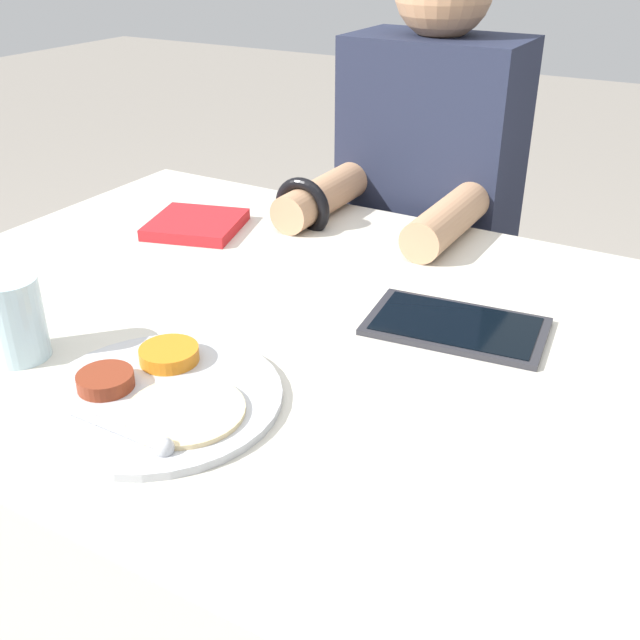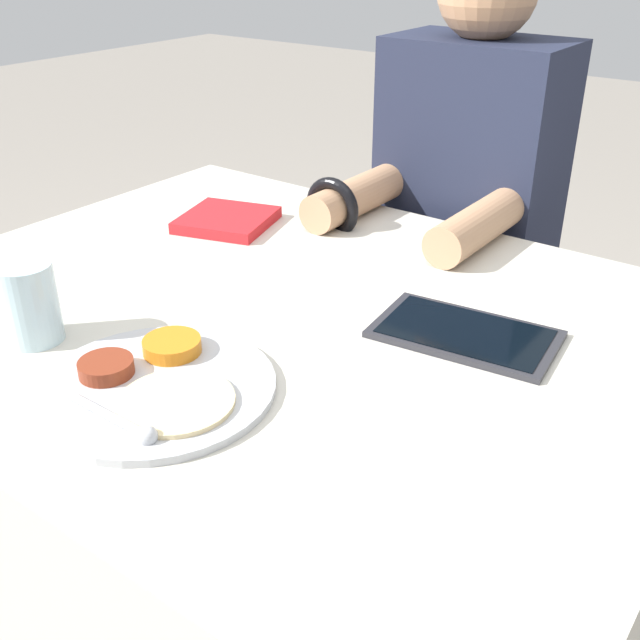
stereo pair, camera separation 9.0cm
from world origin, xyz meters
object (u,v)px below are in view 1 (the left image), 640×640
(red_notebook, at_px, (196,225))
(person_diner, at_px, (422,261))
(drinking_glass, at_px, (14,319))
(thali_tray, at_px, (159,395))
(tablet_device, at_px, (456,326))

(red_notebook, distance_m, person_diner, 0.50)
(drinking_glass, bearing_deg, red_notebook, 100.33)
(person_diner, height_order, drinking_glass, person_diner)
(thali_tray, bearing_deg, tablet_device, 54.91)
(tablet_device, distance_m, drinking_glass, 0.57)
(person_diner, distance_m, drinking_glass, 0.89)
(red_notebook, bearing_deg, drinking_glass, -79.67)
(thali_tray, height_order, drinking_glass, drinking_glass)
(tablet_device, distance_m, person_diner, 0.58)
(thali_tray, relative_size, red_notebook, 1.49)
(thali_tray, xyz_separation_m, drinking_glass, (-0.22, -0.01, 0.05))
(tablet_device, xyz_separation_m, person_diner, (-0.25, 0.50, -0.15))
(thali_tray, xyz_separation_m, person_diner, (-0.02, 0.83, -0.16))
(thali_tray, xyz_separation_m, tablet_device, (0.23, 0.33, -0.00))
(red_notebook, height_order, person_diner, person_diner)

